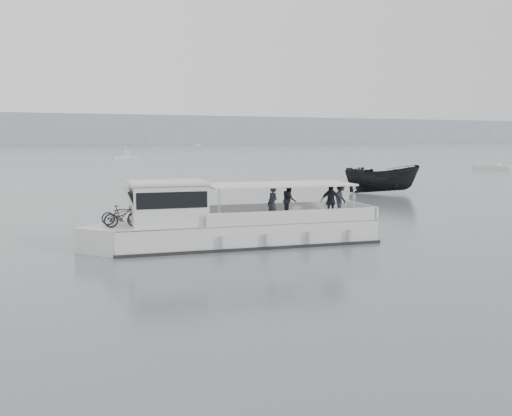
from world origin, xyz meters
name	(u,v)px	position (x,y,z in m)	size (l,w,h in m)	color
ground	(129,241)	(0.00, 0.00, 0.00)	(1400.00, 1400.00, 0.00)	#535D62
headland	(5,129)	(0.00, 560.00, 14.00)	(1400.00, 90.00, 28.00)	#939EA8
tour_boat	(221,225)	(3.50, -2.79, 0.91)	(13.30, 4.66, 5.53)	silver
dark_motorboat	(382,179)	(24.84, 14.39, 1.24)	(2.41, 6.40, 2.47)	black
moored_fleet	(26,150)	(3.76, 212.41, 0.36)	(424.61, 356.64, 9.26)	silver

